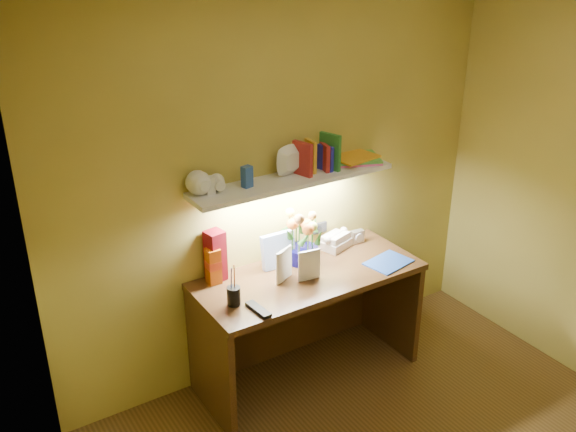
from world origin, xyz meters
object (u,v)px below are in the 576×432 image
(telephone, at_px, (335,240))
(desk_clock, at_px, (357,236))
(whisky_bottle, at_px, (213,261))
(desk, at_px, (308,326))
(flower_bouquet, at_px, (303,237))

(telephone, height_order, desk_clock, telephone)
(desk_clock, bearing_deg, whisky_bottle, -177.63)
(desk, distance_m, flower_bouquet, 0.57)
(whisky_bottle, bearing_deg, telephone, -0.95)
(flower_bouquet, height_order, telephone, flower_bouquet)
(desk, xyz_separation_m, flower_bouquet, (0.06, 0.15, 0.55))
(flower_bouquet, xyz_separation_m, desk_clock, (0.45, 0.03, -0.13))
(desk, relative_size, flower_bouquet, 4.11)
(desk, distance_m, whisky_bottle, 0.77)
(desk, distance_m, desk_clock, 0.68)
(desk, height_order, flower_bouquet, flower_bouquet)
(desk, height_order, whisky_bottle, whisky_bottle)
(desk, bearing_deg, telephone, 29.79)
(telephone, bearing_deg, whisky_bottle, 161.25)
(desk, height_order, telephone, telephone)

